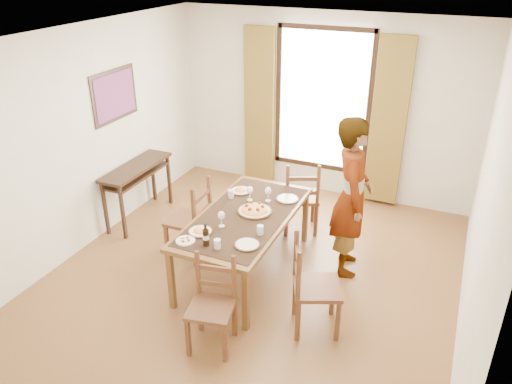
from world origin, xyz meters
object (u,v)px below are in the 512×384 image
at_px(pasta_platter, 255,208).
at_px(console_table, 137,173).
at_px(dining_table, 245,220).
at_px(man, 352,197).

bearing_deg(pasta_platter, console_table, 166.38).
height_order(console_table, dining_table, console_table).
xyz_separation_m(console_table, man, (2.97, -0.03, 0.26)).
height_order(man, pasta_platter, man).
bearing_deg(console_table, man, -0.62).
bearing_deg(man, console_table, 73.38).
relative_size(dining_table, man, 1.04).
bearing_deg(console_table, pasta_platter, -13.62).
bearing_deg(pasta_platter, man, 24.11).
height_order(console_table, pasta_platter, pasta_platter).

